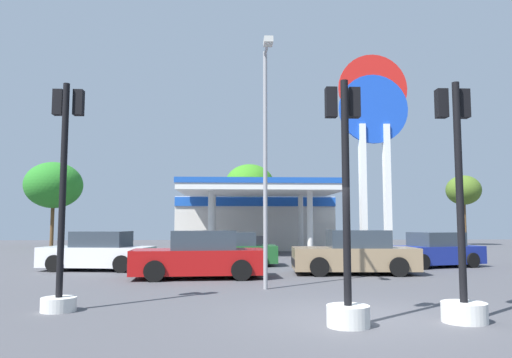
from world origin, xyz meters
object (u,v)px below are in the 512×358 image
(tree_1, at_px, (250,184))
(corner_streetlamp, at_px, (266,143))
(car_0, at_px, (199,256))
(car_2, at_px, (98,252))
(station_pole_sign, at_px, (374,123))
(traffic_signal_3, at_px, (347,248))
(tree_0, at_px, (54,185))
(tree_2, at_px, (464,190))
(car_1, at_px, (434,251))
(car_5, at_px, (230,251))
(traffic_signal_1, at_px, (62,225))
(car_4, at_px, (355,254))
(traffic_signal_2, at_px, (461,251))

(tree_1, bearing_deg, corner_streetlamp, -91.27)
(car_0, distance_m, car_2, 5.17)
(station_pole_sign, height_order, tree_1, station_pole_sign)
(station_pole_sign, xyz_separation_m, traffic_signal_3, (-7.35, -22.43, -7.08))
(car_0, relative_size, tree_0, 0.68)
(tree_2, bearing_deg, car_1, -119.43)
(car_5, height_order, tree_2, tree_2)
(tree_1, bearing_deg, car_5, -94.69)
(traffic_signal_3, bearing_deg, station_pole_sign, 71.86)
(car_2, bearing_deg, corner_streetlamp, -44.40)
(car_2, height_order, corner_streetlamp, corner_streetlamp)
(car_1, xyz_separation_m, tree_2, (11.05, 19.59, 3.96))
(station_pole_sign, bearing_deg, tree_0, 160.52)
(car_1, relative_size, traffic_signal_3, 0.98)
(car_1, distance_m, corner_streetlamp, 10.81)
(car_0, height_order, tree_0, tree_0)
(car_5, distance_m, tree_0, 23.55)
(station_pole_sign, relative_size, car_1, 2.98)
(car_2, height_order, traffic_signal_1, traffic_signal_1)
(station_pole_sign, relative_size, tree_1, 1.91)
(car_0, xyz_separation_m, tree_0, (-13.19, 22.94, 4.18))
(traffic_signal_1, height_order, tree_1, tree_1)
(car_0, relative_size, corner_streetlamp, 0.67)
(station_pole_sign, height_order, car_1, station_pole_sign)
(car_1, xyz_separation_m, traffic_signal_1, (-12.27, -9.75, 1.14))
(car_0, relative_size, car_5, 1.11)
(car_4, distance_m, tree_1, 24.00)
(car_0, distance_m, traffic_signal_1, 6.66)
(station_pole_sign, height_order, traffic_signal_1, station_pole_sign)
(traffic_signal_1, xyz_separation_m, tree_1, (5.21, 30.49, 3.38))
(station_pole_sign, xyz_separation_m, tree_1, (-7.86, 9.88, -3.29))
(station_pole_sign, relative_size, traffic_signal_1, 2.68)
(station_pole_sign, xyz_separation_m, car_4, (-4.91, -13.51, -7.75))
(car_0, height_order, car_4, car_0)
(corner_streetlamp, bearing_deg, traffic_signal_3, -76.81)
(car_1, distance_m, car_5, 8.74)
(car_4, distance_m, corner_streetlamp, 6.43)
(traffic_signal_2, distance_m, tree_1, 32.40)
(car_1, bearing_deg, car_2, -177.24)
(car_1, xyz_separation_m, tree_0, (-22.90, 19.24, 4.24))
(car_0, distance_m, traffic_signal_2, 9.37)
(tree_1, xyz_separation_m, corner_streetlamp, (-0.61, -27.52, -1.05))
(traffic_signal_1, bearing_deg, car_5, 71.49)
(traffic_signal_1, distance_m, traffic_signal_3, 6.02)
(car_4, height_order, corner_streetlamp, corner_streetlamp)
(car_5, relative_size, tree_1, 0.60)
(traffic_signal_3, distance_m, corner_streetlamp, 5.64)
(car_5, height_order, traffic_signal_1, traffic_signal_1)
(tree_2, bearing_deg, tree_1, 176.34)
(car_5, relative_size, traffic_signal_1, 0.85)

